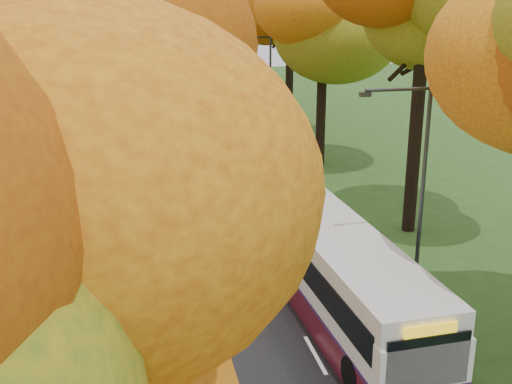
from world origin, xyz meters
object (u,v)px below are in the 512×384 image
object	(u,v)px
streetlamp_near	(416,185)
bus	(342,276)
streetlamp_mid	(266,87)
streetlamp_far	(216,54)
car_white	(167,137)
car_silver	(167,136)
car_dark	(160,112)

from	to	relation	value
streetlamp_near	bus	size ratio (longest dim) A/B	0.68
streetlamp_mid	bus	world-z (taller)	streetlamp_mid
streetlamp_near	streetlamp_far	world-z (taller)	same
bus	streetlamp_mid	bearing A→B (deg)	81.10
streetlamp_near	streetlamp_far	size ratio (longest dim) A/B	1.00
car_white	car_silver	world-z (taller)	car_white
streetlamp_mid	streetlamp_near	bearing A→B (deg)	-90.00
streetlamp_near	streetlamp_mid	size ratio (longest dim) A/B	1.00
car_dark	streetlamp_mid	bearing A→B (deg)	-67.85
streetlamp_near	streetlamp_mid	world-z (taller)	same
bus	car_white	world-z (taller)	bus
car_white	streetlamp_near	bearing A→B (deg)	-73.39
streetlamp_far	car_silver	world-z (taller)	streetlamp_far
streetlamp_mid	car_silver	world-z (taller)	streetlamp_mid
streetlamp_far	bus	size ratio (longest dim) A/B	0.68
car_dark	streetlamp_far	bearing A→B (deg)	50.95
streetlamp_near	streetlamp_far	distance (m)	44.00
bus	car_white	size ratio (longest dim) A/B	2.79
streetlamp_far	bus	xyz separation A→B (m)	(-2.44, -43.98, -3.06)
streetlamp_mid	car_silver	size ratio (longest dim) A/B	2.01
car_white	streetlamp_mid	bearing A→B (deg)	-31.20
car_silver	car_dark	bearing A→B (deg)	108.86
car_white	car_silver	size ratio (longest dim) A/B	1.06
streetlamp_near	car_dark	world-z (taller)	streetlamp_near
streetlamp_near	car_white	bearing A→B (deg)	103.45
streetlamp_far	car_silver	size ratio (longest dim) A/B	2.01
streetlamp_near	car_white	world-z (taller)	streetlamp_near
car_dark	streetlamp_near	bearing A→B (deg)	-81.57
car_white	car_dark	distance (m)	9.87
streetlamp_near	bus	xyz separation A→B (m)	(-2.44, 0.02, -3.06)
bus	car_white	xyz separation A→B (m)	(-3.84, 26.28, -0.89)
car_dark	car_silver	bearing A→B (deg)	-91.83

